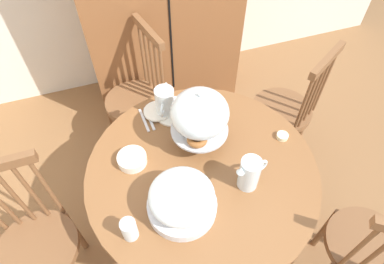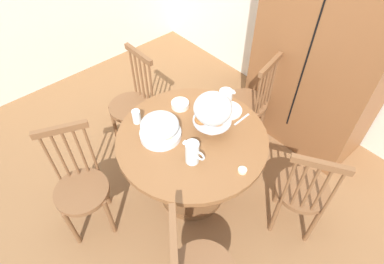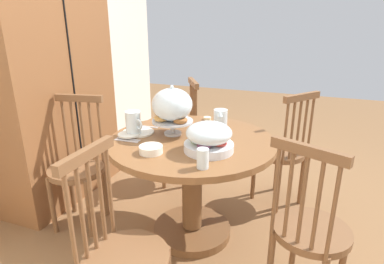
% 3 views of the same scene
% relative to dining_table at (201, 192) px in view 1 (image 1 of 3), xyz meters
% --- Properties ---
extents(ground_plane, '(10.00, 10.00, 0.00)m').
position_rel_dining_table_xyz_m(ground_plane, '(0.10, -0.15, -0.51)').
color(ground_plane, brown).
extents(dining_table, '(1.11, 1.11, 0.74)m').
position_rel_dining_table_xyz_m(dining_table, '(0.00, 0.00, 0.00)').
color(dining_table, brown).
rests_on(dining_table, ground_plane).
extents(windsor_chair_by_cabinet, '(0.46, 0.46, 0.97)m').
position_rel_dining_table_xyz_m(windsor_chair_by_cabinet, '(0.67, -0.53, -0.05)').
color(windsor_chair_by_cabinet, brown).
rests_on(windsor_chair_by_cabinet, ground_plane).
extents(windsor_chair_facing_door, '(0.46, 0.45, 0.97)m').
position_rel_dining_table_xyz_m(windsor_chair_facing_door, '(0.75, 0.42, -0.05)').
color(windsor_chair_facing_door, brown).
rests_on(windsor_chair_facing_door, ground_plane).
extents(windsor_chair_far_side, '(0.41, 0.41, 0.97)m').
position_rel_dining_table_xyz_m(windsor_chair_far_side, '(-0.16, 0.84, -0.05)').
color(windsor_chair_far_side, brown).
rests_on(windsor_chair_far_side, ground_plane).
extents(windsor_chair_host_seat, '(0.40, 0.40, 0.97)m').
position_rel_dining_table_xyz_m(windsor_chair_host_seat, '(-0.85, 0.02, -0.05)').
color(windsor_chair_host_seat, brown).
rests_on(windsor_chair_host_seat, ground_plane).
extents(pastry_stand_with_dome, '(0.28, 0.28, 0.34)m').
position_rel_dining_table_xyz_m(pastry_stand_with_dome, '(0.04, 0.16, 0.43)').
color(pastry_stand_with_dome, silver).
rests_on(pastry_stand_with_dome, dining_table).
extents(fruit_platter_covered, '(0.30, 0.30, 0.18)m').
position_rel_dining_table_xyz_m(fruit_platter_covered, '(-0.15, -0.17, 0.32)').
color(fruit_platter_covered, silver).
rests_on(fruit_platter_covered, dining_table).
extents(orange_juice_pitcher, '(0.10, 0.18, 0.17)m').
position_rel_dining_table_xyz_m(orange_juice_pitcher, '(-0.06, 0.40, 0.31)').
color(orange_juice_pitcher, silver).
rests_on(orange_juice_pitcher, dining_table).
extents(milk_pitcher, '(0.18, 0.09, 0.17)m').
position_rel_dining_table_xyz_m(milk_pitcher, '(0.17, -0.14, 0.31)').
color(milk_pitcher, silver).
rests_on(milk_pitcher, dining_table).
extents(china_plate_large, '(0.22, 0.22, 0.01)m').
position_rel_dining_table_xyz_m(china_plate_large, '(-0.02, 0.39, 0.24)').
color(china_plate_large, white).
rests_on(china_plate_large, dining_table).
extents(china_plate_small, '(0.15, 0.15, 0.01)m').
position_rel_dining_table_xyz_m(china_plate_small, '(-0.11, 0.41, 0.25)').
color(china_plate_small, white).
rests_on(china_plate_small, china_plate_large).
extents(cereal_bowl, '(0.14, 0.14, 0.04)m').
position_rel_dining_table_xyz_m(cereal_bowl, '(-0.30, 0.14, 0.26)').
color(cereal_bowl, white).
rests_on(cereal_bowl, dining_table).
extents(drinking_glass, '(0.06, 0.06, 0.11)m').
position_rel_dining_table_xyz_m(drinking_glass, '(-0.39, -0.21, 0.29)').
color(drinking_glass, silver).
rests_on(drinking_glass, dining_table).
extents(butter_dish, '(0.06, 0.06, 0.02)m').
position_rel_dining_table_xyz_m(butter_dish, '(0.45, 0.04, 0.24)').
color(butter_dish, beige).
rests_on(butter_dish, dining_table).
extents(table_knife, '(0.02, 0.17, 0.01)m').
position_rel_dining_table_xyz_m(table_knife, '(-0.16, 0.39, 0.24)').
color(table_knife, silver).
rests_on(table_knife, dining_table).
extents(dinner_fork, '(0.02, 0.17, 0.01)m').
position_rel_dining_table_xyz_m(dinner_fork, '(-0.19, 0.39, 0.24)').
color(dinner_fork, silver).
rests_on(dinner_fork, dining_table).
extents(soup_spoon, '(0.02, 0.17, 0.01)m').
position_rel_dining_table_xyz_m(soup_spoon, '(0.12, 0.40, 0.24)').
color(soup_spoon, silver).
rests_on(soup_spoon, dining_table).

